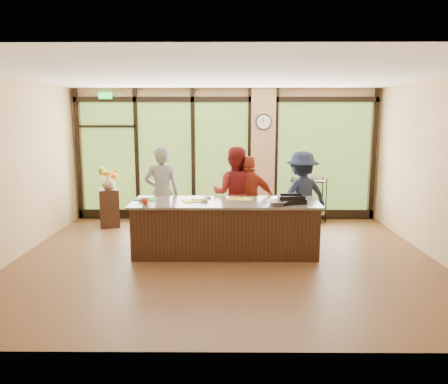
{
  "coord_description": "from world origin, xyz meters",
  "views": [
    {
      "loc": [
        0.03,
        -7.07,
        2.33
      ],
      "look_at": [
        -0.02,
        0.4,
        1.07
      ],
      "focal_mm": 35.0,
      "sensor_mm": 36.0,
      "label": 1
    }
  ],
  "objects_px": {
    "cook_right": "(301,196)",
    "bar_cart": "(309,194)",
    "cook_left": "(162,193)",
    "flower_stand": "(110,208)",
    "island_base": "(225,228)",
    "roasting_pan": "(291,201)"
  },
  "relations": [
    {
      "from": "cook_right",
      "to": "bar_cart",
      "type": "relative_size",
      "value": 1.62
    },
    {
      "from": "cook_left",
      "to": "flower_stand",
      "type": "distance_m",
      "value": 1.75
    },
    {
      "from": "island_base",
      "to": "bar_cart",
      "type": "relative_size",
      "value": 2.92
    },
    {
      "from": "cook_left",
      "to": "bar_cart",
      "type": "distance_m",
      "value": 3.51
    },
    {
      "from": "island_base",
      "to": "cook_left",
      "type": "relative_size",
      "value": 1.7
    },
    {
      "from": "bar_cart",
      "to": "island_base",
      "type": "bearing_deg",
      "value": -104.51
    },
    {
      "from": "cook_right",
      "to": "bar_cart",
      "type": "height_order",
      "value": "cook_right"
    },
    {
      "from": "roasting_pan",
      "to": "bar_cart",
      "type": "distance_m",
      "value": 2.76
    },
    {
      "from": "island_base",
      "to": "roasting_pan",
      "type": "relative_size",
      "value": 7.38
    },
    {
      "from": "cook_left",
      "to": "roasting_pan",
      "type": "bearing_deg",
      "value": 148.24
    },
    {
      "from": "roasting_pan",
      "to": "flower_stand",
      "type": "bearing_deg",
      "value": 132.21
    },
    {
      "from": "cook_left",
      "to": "flower_stand",
      "type": "bearing_deg",
      "value": -46.63
    },
    {
      "from": "roasting_pan",
      "to": "flower_stand",
      "type": "height_order",
      "value": "roasting_pan"
    },
    {
      "from": "cook_left",
      "to": "roasting_pan",
      "type": "height_order",
      "value": "cook_left"
    },
    {
      "from": "flower_stand",
      "to": "bar_cart",
      "type": "relative_size",
      "value": 0.77
    },
    {
      "from": "cook_right",
      "to": "bar_cart",
      "type": "bearing_deg",
      "value": -127.36
    },
    {
      "from": "cook_right",
      "to": "roasting_pan",
      "type": "height_order",
      "value": "cook_right"
    },
    {
      "from": "island_base",
      "to": "flower_stand",
      "type": "bearing_deg",
      "value": 143.12
    },
    {
      "from": "cook_left",
      "to": "bar_cart",
      "type": "xyz_separation_m",
      "value": [
        3.11,
        1.6,
        -0.27
      ]
    },
    {
      "from": "cook_left",
      "to": "roasting_pan",
      "type": "xyz_separation_m",
      "value": [
        2.32,
        -1.02,
        0.05
      ]
    },
    {
      "from": "roasting_pan",
      "to": "flower_stand",
      "type": "distance_m",
      "value": 4.21
    },
    {
      "from": "cook_right",
      "to": "roasting_pan",
      "type": "xyz_separation_m",
      "value": [
        -0.34,
        -1.02,
        0.1
      ]
    }
  ]
}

